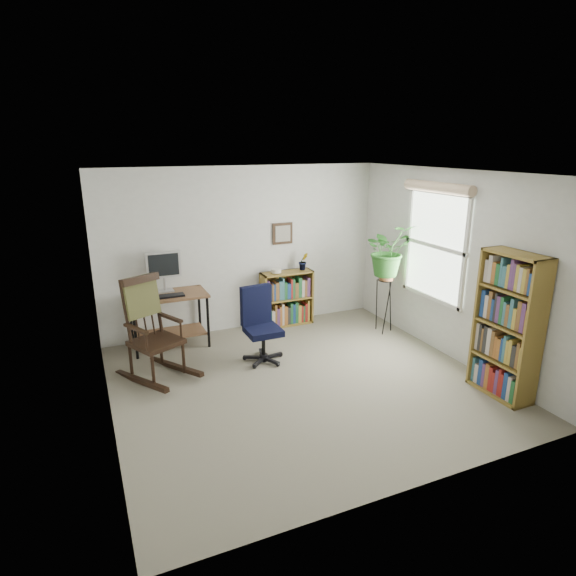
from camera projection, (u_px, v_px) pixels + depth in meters
name	position (u px, v px, depth m)	size (l,w,h in m)	color
floor	(302.00, 382.00, 5.64)	(4.20, 4.00, 0.00)	gray
ceiling	(304.00, 173.00, 4.95)	(4.20, 4.00, 0.00)	silver
wall_back	(244.00, 249.00, 7.05)	(4.20, 0.00, 2.40)	silver
wall_front	(419.00, 354.00, 3.54)	(4.20, 0.00, 2.40)	silver
wall_left	(100.00, 310.00, 4.49)	(0.00, 4.00, 2.40)	silver
wall_right	(452.00, 266.00, 6.11)	(0.00, 4.00, 2.40)	silver
window	(435.00, 246.00, 6.30)	(0.12, 1.20, 1.50)	silver
desk	(169.00, 320.00, 6.56)	(1.04, 0.57, 0.75)	brown
monitor	(164.00, 272.00, 6.50)	(0.46, 0.16, 0.56)	#B1B2B5
keyboard	(169.00, 296.00, 6.35)	(0.40, 0.15, 0.03)	black
office_chair	(263.00, 325.00, 6.07)	(0.54, 0.54, 0.98)	black
rocking_chair	(155.00, 329.00, 5.60)	(0.64, 1.07, 1.24)	black
low_bookshelf	(287.00, 298.00, 7.35)	(0.80, 0.27, 0.84)	olive
tall_bookshelf	(508.00, 326.00, 5.17)	(0.30, 0.71, 1.61)	olive
plant_stand	(385.00, 302.00, 7.05)	(0.26, 0.26, 0.93)	black
spider_plant	(389.00, 225.00, 6.72)	(1.69, 1.88, 1.46)	#2C6E26
potted_plant_small	(303.00, 266.00, 7.33)	(0.13, 0.24, 0.11)	#2C6E26
framed_picture	(283.00, 234.00, 7.20)	(0.32, 0.04, 0.32)	black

